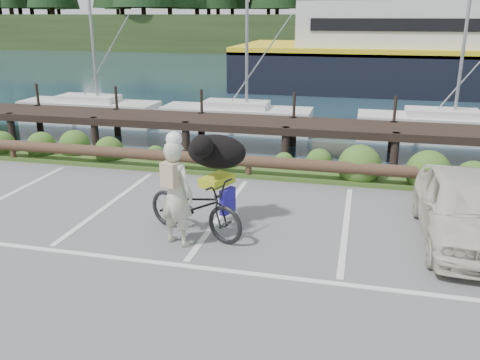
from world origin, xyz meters
name	(u,v)px	position (x,y,z in m)	size (l,w,h in m)	color
ground	(191,255)	(0.00, 0.00, 0.00)	(72.00, 72.00, 0.00)	#58585B
harbor_backdrop	(352,41)	(0.39, 78.47, 0.00)	(170.00, 160.00, 30.00)	#1A303E
vegetation_strip	(254,168)	(0.00, 5.30, 0.05)	(34.00, 1.60, 0.10)	#3D5B21
log_rail	(249,178)	(0.00, 4.60, 0.00)	(32.00, 0.30, 0.60)	#443021
bicycle	(195,206)	(-0.21, 0.90, 0.58)	(0.77, 2.20, 1.15)	black
cyclist	(176,194)	(-0.40, 0.42, 0.98)	(0.72, 0.47, 1.96)	#BABA9E
dog	(217,152)	(0.04, 1.56, 1.49)	(1.18, 0.58, 0.68)	black
parked_car	(464,208)	(4.71, 1.80, 0.66)	(1.55, 3.85, 1.31)	beige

